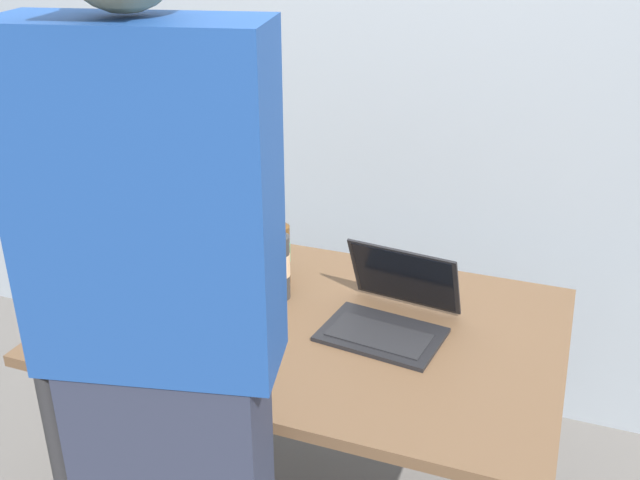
{
  "coord_description": "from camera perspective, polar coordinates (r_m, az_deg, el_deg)",
  "views": [
    {
      "loc": [
        0.63,
        -1.62,
        1.78
      ],
      "look_at": [
        0.02,
        0.0,
        0.99
      ],
      "focal_mm": 40.49,
      "sensor_mm": 36.0,
      "label": 1
    }
  ],
  "objects": [
    {
      "name": "beer_bottle_dark",
      "position": [
        2.09,
        -3.43,
        -1.65
      ],
      "size": [
        0.08,
        0.08,
        0.32
      ],
      "color": "#333333",
      "rests_on": "desk"
    },
    {
      "name": "back_wall",
      "position": [
        2.6,
        6.38,
        13.89
      ],
      "size": [
        6.0,
        0.1,
        2.6
      ],
      "primitive_type": "cube",
      "color": "#99A3AD",
      "rests_on": "ground"
    },
    {
      "name": "desk",
      "position": [
        2.06,
        -0.59,
        -8.11
      ],
      "size": [
        1.36,
        0.89,
        0.74
      ],
      "color": "brown",
      "rests_on": "ground"
    },
    {
      "name": "beer_bottle_amber",
      "position": [
        2.22,
        -4.63,
        0.35
      ],
      "size": [
        0.08,
        0.08,
        0.34
      ],
      "color": "#1E5123",
      "rests_on": "desk"
    },
    {
      "name": "beer_bottle_brown",
      "position": [
        2.17,
        -3.28,
        -0.67
      ],
      "size": [
        0.07,
        0.07,
        0.31
      ],
      "color": "brown",
      "rests_on": "desk"
    },
    {
      "name": "beer_bottle_green",
      "position": [
        2.12,
        -5.63,
        -1.13
      ],
      "size": [
        0.07,
        0.07,
        0.33
      ],
      "color": "#472B14",
      "rests_on": "desk"
    },
    {
      "name": "laptop",
      "position": [
        1.98,
        5.6,
        -5.58
      ],
      "size": [
        0.35,
        0.34,
        0.21
      ],
      "color": "black",
      "rests_on": "desk"
    },
    {
      "name": "person_figure",
      "position": [
        1.46,
        -12.1,
        -10.66
      ],
      "size": [
        0.48,
        0.32,
        1.86
      ],
      "color": "#2D3347",
      "rests_on": "ground"
    }
  ]
}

